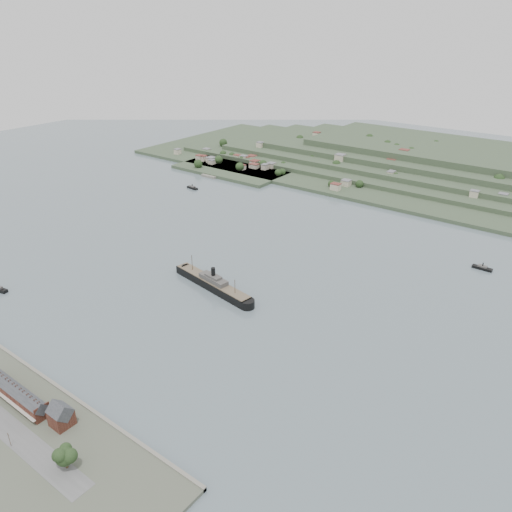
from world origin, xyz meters
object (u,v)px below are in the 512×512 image
Objects in this scene: gabled_building at (61,415)px; fig_tree at (64,456)px; terrace_row at (14,391)px; steamship at (211,282)px.

gabled_building is 1.13× the size of fig_tree.
terrace_row is at bearing 170.41° from fig_tree.
fig_tree is at bearing -69.49° from steamship.
steamship is at bearing 103.81° from gabled_building.
gabled_building is 0.16× the size of steamship.
steamship reaches higher than terrace_row.
steamship is at bearing 110.51° from fig_tree.
gabled_building is (37.50, 4.02, 1.34)m from terrace_row.
fig_tree is (62.70, -167.56, 5.68)m from steamship.
gabled_building is at bearing -76.19° from steamship.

